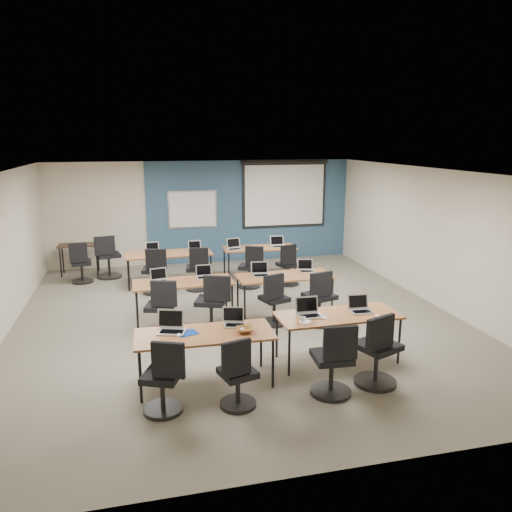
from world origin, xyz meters
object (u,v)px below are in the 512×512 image
object	(u,v)px
task_chair_11	(288,268)
laptop_2	(309,311)
training_table_mid_right	(285,278)
task_chair_6	(274,303)
training_table_back_right	(259,249)
task_chair_4	(162,312)
training_table_front_right	(338,317)
task_chair_8	(155,275)
laptop_9	(195,248)
laptop_8	(153,250)
spare_chair_a	(108,260)
laptop_11	(278,244)
laptop_5	(204,275)
projector_screen	(285,191)
laptop_0	(171,326)
task_chair_2	(333,366)
training_table_mid_left	(183,284)
task_chair_9	(197,272)
whiteboard	(193,209)
task_chair_3	(377,355)
task_chair_5	(213,308)
spare_chair_b	(81,266)
training_table_back_left	(169,255)
task_chair_0	(164,383)
task_chair_7	(320,302)
task_chair_1	(237,379)
laptop_1	(234,321)
laptop_3	(360,308)
task_chair_10	(251,270)
training_table_front_left	(205,336)
laptop_4	(159,278)

from	to	relation	value
task_chair_11	laptop_2	bearing A→B (deg)	-120.25
training_table_mid_right	task_chair_6	distance (m)	0.78
training_table_back_right	task_chair_4	world-z (taller)	task_chair_4
training_table_front_right	training_table_back_right	xyz separation A→B (m)	(-0.01, 4.79, -0.00)
task_chair_8	laptop_9	xyz separation A→B (m)	(0.96, 0.74, 0.37)
training_table_mid_right	laptop_8	xyz separation A→B (m)	(-2.37, 2.56, 0.10)
laptop_9	spare_chair_a	bearing A→B (deg)	152.85
training_table_back_right	laptop_11	xyz separation A→B (m)	(0.45, -0.02, 0.11)
training_table_back_right	laptop_5	size ratio (longest dim) A/B	5.81
training_table_mid_right	task_chair_4	xyz separation A→B (m)	(-2.36, -0.65, -0.27)
projector_screen	laptop_0	bearing A→B (deg)	-118.41
training_table_front_right	task_chair_2	xyz separation A→B (m)	(-0.46, -0.99, -0.26)
training_table_mid_left	laptop_2	size ratio (longest dim) A/B	5.21
task_chair_2	task_chair_9	world-z (taller)	task_chair_2
whiteboard	task_chair_11	xyz separation A→B (m)	(1.85, -2.55, -1.05)
task_chair_2	task_chair_6	size ratio (longest dim) A/B	1.04
training_table_mid_right	task_chair_11	xyz separation A→B (m)	(0.60, 1.70, -0.29)
laptop_2	whiteboard	bearing A→B (deg)	99.55
laptop_0	projector_screen	bearing A→B (deg)	80.20
task_chair_3	laptop_5	distance (m)	3.83
training_table_mid_right	task_chair_8	xyz separation A→B (m)	(-2.37, 1.78, -0.27)
laptop_2	task_chair_6	world-z (taller)	laptop_2
task_chair_5	laptop_5	bearing A→B (deg)	110.48
laptop_0	task_chair_4	world-z (taller)	task_chair_4
task_chair_4	task_chair_2	bearing A→B (deg)	-36.24
task_chair_4	task_chair_5	world-z (taller)	task_chair_5
task_chair_4	spare_chair_b	world-z (taller)	task_chair_4
task_chair_6	training_table_back_left	bearing A→B (deg)	99.61
task_chair_0	task_chair_7	xyz separation A→B (m)	(2.87, 2.34, 0.03)
task_chair_8	task_chair_11	world-z (taller)	task_chair_8
laptop_2	task_chair_5	world-z (taller)	task_chair_5
task_chair_1	task_chair_8	xyz separation A→B (m)	(-0.78, 5.03, 0.03)
laptop_0	task_chair_11	size ratio (longest dim) A/B	0.37
spare_chair_a	laptop_1	bearing A→B (deg)	-84.01
task_chair_5	task_chair_7	distance (m)	1.90
training_table_back_right	laptop_3	world-z (taller)	laptop_3
training_table_back_left	task_chair_10	bearing A→B (deg)	-24.34
laptop_3	training_table_front_left	bearing A→B (deg)	-168.79
training_table_front_left	laptop_4	world-z (taller)	laptop_4
laptop_0	laptop_1	distance (m)	0.87
laptop_4	laptop_1	bearing A→B (deg)	-81.59
training_table_back_right	laptop_11	world-z (taller)	laptop_11
laptop_8	laptop_9	bearing A→B (deg)	-9.45
projector_screen	task_chair_6	world-z (taller)	projector_screen
training_table_front_right	training_table_mid_right	size ratio (longest dim) A/B	1.00
task_chair_2	laptop_1	bearing A→B (deg)	144.06
laptop_1	laptop_8	size ratio (longest dim) A/B	1.02
training_table_mid_left	task_chair_0	size ratio (longest dim) A/B	1.85
task_chair_0	task_chair_7	size ratio (longest dim) A/B	0.95
training_table_back_right	spare_chair_a	size ratio (longest dim) A/B	1.64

